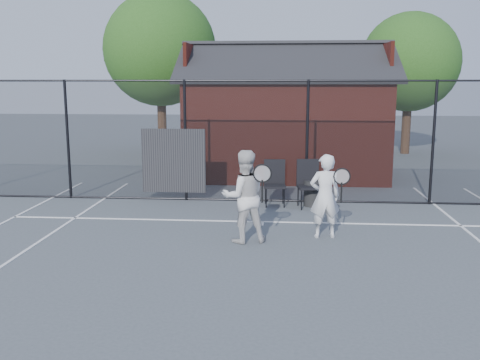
# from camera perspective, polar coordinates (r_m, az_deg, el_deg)

# --- Properties ---
(ground) EXTENTS (80.00, 80.00, 0.00)m
(ground) POSITION_cam_1_polar(r_m,az_deg,el_deg) (8.58, 1.68, -9.66)
(ground) COLOR #484E52
(ground) RESTS_ON ground
(court_lines) EXTENTS (11.02, 18.00, 0.01)m
(court_lines) POSITION_cam_1_polar(r_m,az_deg,el_deg) (7.35, 1.15, -13.16)
(court_lines) COLOR white
(court_lines) RESTS_ON ground
(fence) EXTENTS (22.04, 3.00, 3.00)m
(fence) POSITION_cam_1_polar(r_m,az_deg,el_deg) (13.15, 1.46, 3.90)
(fence) COLOR black
(fence) RESTS_ON ground
(clubhouse) EXTENTS (6.50, 4.36, 4.19)m
(clubhouse) POSITION_cam_1_polar(r_m,az_deg,el_deg) (17.10, 4.89, 5.92)
(clubhouse) COLOR maroon
(clubhouse) RESTS_ON ground
(tree_left) EXTENTS (4.48, 4.48, 6.44)m
(tree_left) POSITION_cam_1_polar(r_m,az_deg,el_deg) (22.12, -8.51, 13.57)
(tree_left) COLOR #382216
(tree_left) RESTS_ON ground
(tree_right) EXTENTS (3.97, 3.97, 5.70)m
(tree_right) POSITION_cam_1_polar(r_m,az_deg,el_deg) (23.13, 17.65, 11.86)
(tree_right) COLOR #382216
(tree_right) RESTS_ON ground
(player_front) EXTENTS (0.75, 0.58, 1.61)m
(player_front) POSITION_cam_1_polar(r_m,az_deg,el_deg) (10.27, 9.06, -1.69)
(player_front) COLOR silver
(player_front) RESTS_ON ground
(player_back) EXTENTS (1.01, 0.87, 1.73)m
(player_back) POSITION_cam_1_polar(r_m,az_deg,el_deg) (9.86, 0.45, -1.75)
(player_back) COLOR silver
(player_back) RESTS_ON ground
(chair_left) EXTENTS (0.55, 0.57, 1.07)m
(chair_left) POSITION_cam_1_polar(r_m,az_deg,el_deg) (12.82, 3.74, -0.41)
(chair_left) COLOR black
(chair_left) RESTS_ON ground
(chair_right) EXTENTS (0.61, 0.63, 1.11)m
(chair_right) POSITION_cam_1_polar(r_m,az_deg,el_deg) (12.68, 7.41, -0.51)
(chair_right) COLOR black
(chair_right) RESTS_ON ground
(waste_bin) EXTENTS (0.43, 0.43, 0.62)m
(waste_bin) POSITION_cam_1_polar(r_m,az_deg,el_deg) (12.94, 7.75, -1.40)
(waste_bin) COLOR black
(waste_bin) RESTS_ON ground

